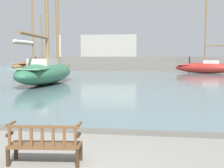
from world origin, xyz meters
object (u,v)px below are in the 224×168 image
at_px(park_bench, 45,143).
at_px(sailboat_mid_port, 47,71).
at_px(sailboat_far_port, 207,67).
at_px(sailboat_centre_channel, 33,65).

relative_size(park_bench, sailboat_mid_port, 0.12).
bearing_deg(park_bench, sailboat_mid_port, 110.96).
bearing_deg(sailboat_mid_port, park_bench, -69.04).
bearing_deg(sailboat_mid_port, sailboat_far_port, 49.16).
relative_size(sailboat_centre_channel, sailboat_far_port, 1.04).
xyz_separation_m(park_bench, sailboat_mid_port, (-7.09, 18.51, 0.78)).
distance_m(sailboat_centre_channel, sailboat_far_port, 28.17).
xyz_separation_m(sailboat_mid_port, sailboat_centre_channel, (-10.36, 20.43, 0.07)).
bearing_deg(sailboat_centre_channel, sailboat_mid_port, -63.12).
xyz_separation_m(sailboat_mid_port, sailboat_far_port, (17.82, 20.61, -0.18)).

